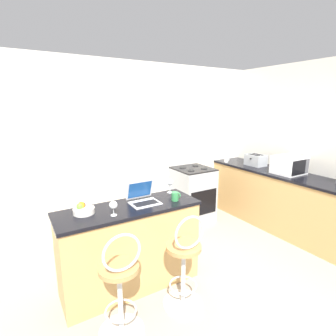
{
  "coord_description": "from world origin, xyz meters",
  "views": [
    {
      "loc": [
        -1.54,
        -1.47,
        1.95
      ],
      "look_at": [
        0.44,
        1.84,
        1.03
      ],
      "focal_mm": 28.0,
      "sensor_mm": 36.0,
      "label": 1
    }
  ],
  "objects_px": {
    "laptop": "(143,197)",
    "mug_green": "(175,196)",
    "bar_stool_near": "(120,288)",
    "mug_white": "(226,160)",
    "wine_glass_tall": "(113,205)",
    "wine_glass_short": "(170,183)",
    "stove_range": "(193,195)",
    "microwave": "(289,165)",
    "toaster": "(256,160)",
    "fruit_bowl": "(83,209)",
    "bar_stool_far": "(184,264)"
  },
  "relations": [
    {
      "from": "bar_stool_far",
      "to": "laptop",
      "type": "height_order",
      "value": "laptop"
    },
    {
      "from": "toaster",
      "to": "mug_white",
      "type": "bearing_deg",
      "value": 117.89
    },
    {
      "from": "bar_stool_far",
      "to": "toaster",
      "type": "xyz_separation_m",
      "value": [
        2.33,
        1.21,
        0.57
      ]
    },
    {
      "from": "microwave",
      "to": "mug_white",
      "type": "distance_m",
      "value": 1.14
    },
    {
      "from": "fruit_bowl",
      "to": "wine_glass_tall",
      "type": "bearing_deg",
      "value": -40.59
    },
    {
      "from": "toaster",
      "to": "fruit_bowl",
      "type": "distance_m",
      "value": 3.15
    },
    {
      "from": "wine_glass_tall",
      "to": "wine_glass_short",
      "type": "xyz_separation_m",
      "value": [
        0.81,
        0.3,
        0.02
      ]
    },
    {
      "from": "bar_stool_far",
      "to": "wine_glass_tall",
      "type": "height_order",
      "value": "wine_glass_tall"
    },
    {
      "from": "mug_white",
      "to": "wine_glass_tall",
      "type": "bearing_deg",
      "value": -154.34
    },
    {
      "from": "mug_green",
      "to": "wine_glass_short",
      "type": "bearing_deg",
      "value": 70.86
    },
    {
      "from": "wine_glass_tall",
      "to": "mug_green",
      "type": "bearing_deg",
      "value": 3.41
    },
    {
      "from": "laptop",
      "to": "microwave",
      "type": "bearing_deg",
      "value": -0.88
    },
    {
      "from": "microwave",
      "to": "fruit_bowl",
      "type": "bearing_deg",
      "value": 178.88
    },
    {
      "from": "toaster",
      "to": "microwave",
      "type": "bearing_deg",
      "value": -90.48
    },
    {
      "from": "bar_stool_far",
      "to": "fruit_bowl",
      "type": "distance_m",
      "value": 1.11
    },
    {
      "from": "laptop",
      "to": "microwave",
      "type": "xyz_separation_m",
      "value": [
        2.46,
        -0.04,
        0.08
      ]
    },
    {
      "from": "bar_stool_far",
      "to": "mug_green",
      "type": "distance_m",
      "value": 0.72
    },
    {
      "from": "laptop",
      "to": "mug_white",
      "type": "xyz_separation_m",
      "value": [
        2.22,
        1.08,
        -0.01
      ]
    },
    {
      "from": "toaster",
      "to": "laptop",
      "type": "bearing_deg",
      "value": -166.04
    },
    {
      "from": "stove_range",
      "to": "mug_white",
      "type": "bearing_deg",
      "value": 5.44
    },
    {
      "from": "toaster",
      "to": "bar_stool_near",
      "type": "bearing_deg",
      "value": -157.83
    },
    {
      "from": "bar_stool_near",
      "to": "laptop",
      "type": "height_order",
      "value": "laptop"
    },
    {
      "from": "wine_glass_short",
      "to": "fruit_bowl",
      "type": "distance_m",
      "value": 1.05
    },
    {
      "from": "bar_stool_near",
      "to": "laptop",
      "type": "bearing_deg",
      "value": 49.76
    },
    {
      "from": "bar_stool_near",
      "to": "mug_green",
      "type": "relative_size",
      "value": 10.16
    },
    {
      "from": "mug_white",
      "to": "fruit_bowl",
      "type": "distance_m",
      "value": 3.04
    },
    {
      "from": "stove_range",
      "to": "bar_stool_near",
      "type": "bearing_deg",
      "value": -140.22
    },
    {
      "from": "bar_stool_near",
      "to": "laptop",
      "type": "relative_size",
      "value": 3.23
    },
    {
      "from": "toaster",
      "to": "mug_green",
      "type": "bearing_deg",
      "value": -160.68
    },
    {
      "from": "bar_stool_near",
      "to": "wine_glass_tall",
      "type": "height_order",
      "value": "wine_glass_tall"
    },
    {
      "from": "laptop",
      "to": "wine_glass_tall",
      "type": "bearing_deg",
      "value": -155.37
    },
    {
      "from": "stove_range",
      "to": "mug_green",
      "type": "relative_size",
      "value": 9.64
    },
    {
      "from": "wine_glass_tall",
      "to": "mug_white",
      "type": "distance_m",
      "value": 2.9
    },
    {
      "from": "bar_stool_near",
      "to": "microwave",
      "type": "height_order",
      "value": "microwave"
    },
    {
      "from": "laptop",
      "to": "mug_green",
      "type": "height_order",
      "value": "laptop"
    },
    {
      "from": "fruit_bowl",
      "to": "wine_glass_short",
      "type": "bearing_deg",
      "value": 5.39
    },
    {
      "from": "microwave",
      "to": "laptop",
      "type": "bearing_deg",
      "value": 179.12
    },
    {
      "from": "stove_range",
      "to": "fruit_bowl",
      "type": "height_order",
      "value": "fruit_bowl"
    },
    {
      "from": "bar_stool_far",
      "to": "laptop",
      "type": "distance_m",
      "value": 0.81
    },
    {
      "from": "wine_glass_tall",
      "to": "fruit_bowl",
      "type": "height_order",
      "value": "wine_glass_tall"
    },
    {
      "from": "bar_stool_near",
      "to": "microwave",
      "type": "distance_m",
      "value": 3.08
    },
    {
      "from": "microwave",
      "to": "toaster",
      "type": "bearing_deg",
      "value": 89.52
    },
    {
      "from": "microwave",
      "to": "wine_glass_tall",
      "type": "height_order",
      "value": "microwave"
    },
    {
      "from": "laptop",
      "to": "wine_glass_tall",
      "type": "distance_m",
      "value": 0.43
    },
    {
      "from": "toaster",
      "to": "mug_white",
      "type": "height_order",
      "value": "toaster"
    },
    {
      "from": "mug_green",
      "to": "wine_glass_tall",
      "type": "bearing_deg",
      "value": -176.59
    },
    {
      "from": "bar_stool_near",
      "to": "mug_white",
      "type": "relative_size",
      "value": 10.48
    },
    {
      "from": "bar_stool_near",
      "to": "mug_white",
      "type": "xyz_separation_m",
      "value": [
        2.73,
        1.68,
        0.51
      ]
    },
    {
      "from": "bar_stool_near",
      "to": "stove_range",
      "type": "height_order",
      "value": "bar_stool_near"
    },
    {
      "from": "microwave",
      "to": "wine_glass_tall",
      "type": "xyz_separation_m",
      "value": [
        -2.85,
        -0.14,
        -0.03
      ]
    }
  ]
}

